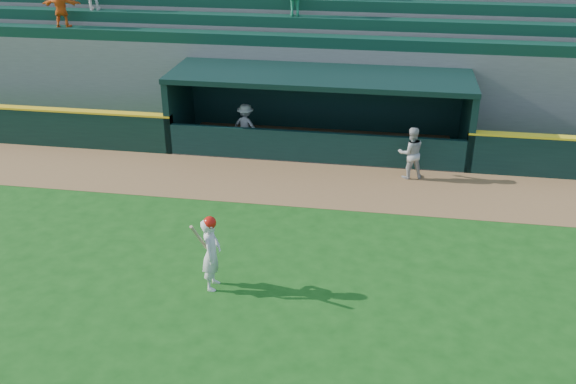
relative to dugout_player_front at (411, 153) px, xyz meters
The scene contains 7 objects.
ground 6.55m from the dugout_player_front, 116.33° to the right, with size 120.00×120.00×0.00m, color #174C13.
warning_track 3.13m from the dugout_player_front, 162.09° to the right, with size 40.00×3.00×0.01m, color olive.
dugout_player_front is the anchor object (origin of this frame).
dugout_player_inside 5.44m from the dugout_player_front, 163.36° to the left, with size 0.94×0.54×1.46m, color #ADADA7.
dugout 3.66m from the dugout_player_front, 143.05° to the left, with size 9.40×2.80×2.46m.
stands 7.52m from the dugout_player_front, 113.39° to the left, with size 34.50×6.25×7.55m.
batter_at_plate 7.63m from the dugout_player_front, 122.87° to the right, with size 0.49×0.77×1.69m.
Camera 1 is at (2.16, -11.59, 7.70)m, focal length 40.00 mm.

